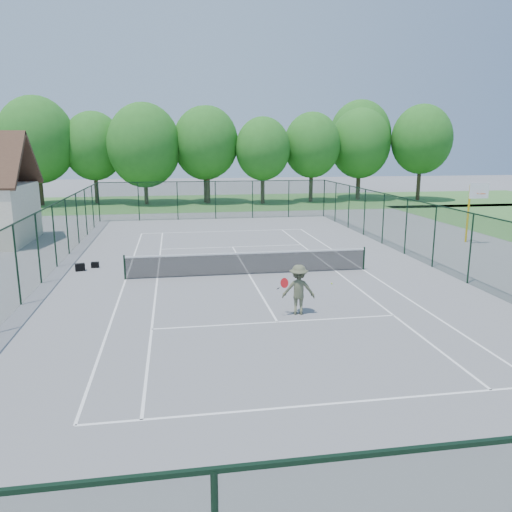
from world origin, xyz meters
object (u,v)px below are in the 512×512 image
at_px(sports_bag_a, 80,267).
at_px(tennis_net, 249,262).
at_px(basketball_goal, 474,201).
at_px(tennis_player, 299,290).

bearing_deg(sports_bag_a, tennis_net, -28.36).
bearing_deg(basketball_goal, tennis_net, -160.14).
height_order(tennis_net, tennis_player, tennis_player).
distance_m(basketball_goal, tennis_player, 17.28).
relative_size(sports_bag_a, tennis_player, 0.20).
relative_size(basketball_goal, sports_bag_a, 8.36).
height_order(sports_bag_a, tennis_player, tennis_player).
distance_m(tennis_net, basketball_goal, 15.29).
bearing_deg(tennis_player, tennis_net, 98.91).
bearing_deg(basketball_goal, tennis_player, -140.99).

